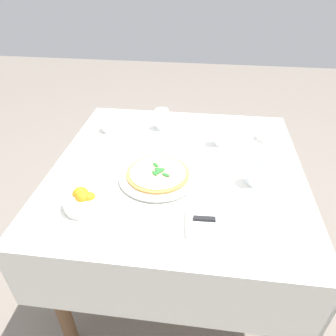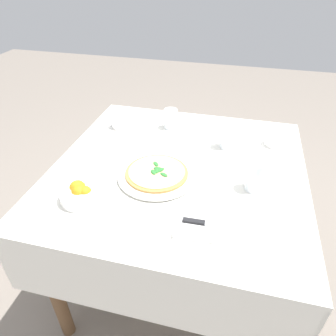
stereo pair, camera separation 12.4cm
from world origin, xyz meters
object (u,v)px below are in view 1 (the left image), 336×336
at_px(pizza_plate, 158,176).
at_px(napkin_folded, 218,223).
at_px(pizza, 158,173).
at_px(water_glass_center_back, 162,120).
at_px(coffee_cup_far_right, 264,135).
at_px(dinner_knife, 219,220).
at_px(coffee_cup_left_edge, 110,126).
at_px(water_glass_back_corner, 221,133).
at_px(citrus_bowl, 84,200).
at_px(water_glass_near_right, 256,172).

xyz_separation_m(pizza_plate, napkin_folded, (0.24, -0.24, -0.00)).
height_order(pizza, water_glass_center_back, water_glass_center_back).
bearing_deg(coffee_cup_far_right, pizza_plate, -141.66).
bearing_deg(dinner_knife, coffee_cup_left_edge, 130.59).
bearing_deg(water_glass_back_corner, citrus_bowl, -134.51).
xyz_separation_m(pizza, napkin_folded, (0.24, -0.24, -0.01)).
xyz_separation_m(water_glass_center_back, water_glass_back_corner, (0.30, -0.13, 0.01)).
relative_size(water_glass_center_back, dinner_knife, 0.53).
relative_size(water_glass_near_right, water_glass_back_corner, 0.96).
distance_m(pizza, coffee_cup_left_edge, 0.47).
distance_m(coffee_cup_far_right, water_glass_near_right, 0.36).
xyz_separation_m(coffee_cup_far_right, water_glass_near_right, (-0.08, -0.35, 0.03)).
relative_size(coffee_cup_far_right, coffee_cup_left_edge, 1.00).
height_order(water_glass_back_corner, napkin_folded, water_glass_back_corner).
bearing_deg(pizza_plate, citrus_bowl, -140.49).
distance_m(water_glass_center_back, water_glass_back_corner, 0.33).
distance_m(pizza, water_glass_near_right, 0.39).
distance_m(water_glass_center_back, citrus_bowl, 0.66).
height_order(coffee_cup_far_right, citrus_bowl, citrus_bowl).
relative_size(pizza, dinner_knife, 1.31).
height_order(water_glass_near_right, dinner_knife, water_glass_near_right).
height_order(water_glass_center_back, water_glass_back_corner, water_glass_back_corner).
bearing_deg(water_glass_center_back, coffee_cup_far_right, -6.89).
distance_m(pizza_plate, dinner_knife, 0.34).
height_order(pizza, dinner_knife, pizza).
bearing_deg(pizza_plate, water_glass_back_corner, 50.15).
distance_m(pizza, coffee_cup_far_right, 0.60).
relative_size(pizza_plate, water_glass_back_corner, 2.50).
distance_m(pizza_plate, coffee_cup_far_right, 0.60).
bearing_deg(water_glass_center_back, coffee_cup_left_edge, -164.75).
height_order(water_glass_center_back, citrus_bowl, water_glass_center_back).
xyz_separation_m(water_glass_center_back, dinner_knife, (0.29, -0.67, -0.02)).
bearing_deg(dinner_knife, pizza, 134.18).
height_order(coffee_cup_left_edge, water_glass_center_back, water_glass_center_back).
bearing_deg(coffee_cup_far_right, napkin_folded, -110.40).
bearing_deg(citrus_bowl, coffee_cup_left_edge, 96.51).
bearing_deg(water_glass_back_corner, napkin_folded, -91.39).
relative_size(water_glass_back_corner, napkin_folded, 0.56).
xyz_separation_m(pizza, citrus_bowl, (-0.24, -0.20, 0.00)).
xyz_separation_m(water_glass_near_right, water_glass_center_back, (-0.43, 0.41, -0.01)).
bearing_deg(pizza_plate, water_glass_center_back, 96.01).
distance_m(coffee_cup_left_edge, water_glass_center_back, 0.27).
distance_m(napkin_folded, citrus_bowl, 0.49).
bearing_deg(citrus_bowl, napkin_folded, -4.36).
height_order(pizza, water_glass_back_corner, water_glass_back_corner).
relative_size(water_glass_center_back, napkin_folded, 0.45).
bearing_deg(water_glass_back_corner, pizza_plate, -129.85).
xyz_separation_m(coffee_cup_left_edge, dinner_knife, (0.55, -0.60, -0.01)).
bearing_deg(citrus_bowl, water_glass_near_right, 19.08).
height_order(water_glass_near_right, napkin_folded, water_glass_near_right).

